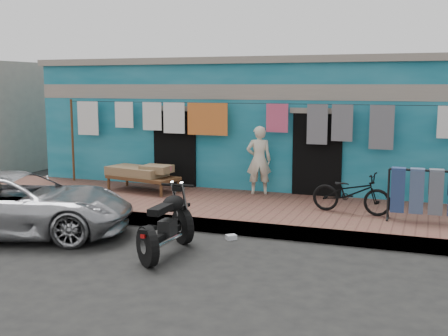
{
  "coord_description": "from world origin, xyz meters",
  "views": [
    {
      "loc": [
        3.67,
        -7.89,
        2.72
      ],
      "look_at": [
        0.0,
        2.0,
        1.15
      ],
      "focal_mm": 45.0,
      "sensor_mm": 36.0,
      "label": 1
    }
  ],
  "objects_px": {
    "motorcycle": "(166,222)",
    "jeans_rack": "(445,195)",
    "bicycle": "(351,188)",
    "charpoy": "(143,178)",
    "car": "(17,203)",
    "seated_person": "(259,160)"
  },
  "relations": [
    {
      "from": "motorcycle",
      "to": "charpoy",
      "type": "xyz_separation_m",
      "value": [
        -2.34,
        3.55,
        0.01
      ]
    },
    {
      "from": "jeans_rack",
      "to": "seated_person",
      "type": "bearing_deg",
      "value": 160.23
    },
    {
      "from": "car",
      "to": "seated_person",
      "type": "height_order",
      "value": "seated_person"
    },
    {
      "from": "bicycle",
      "to": "motorcycle",
      "type": "distance_m",
      "value": 3.87
    },
    {
      "from": "motorcycle",
      "to": "charpoy",
      "type": "distance_m",
      "value": 4.25
    },
    {
      "from": "seated_person",
      "to": "jeans_rack",
      "type": "distance_m",
      "value": 4.19
    },
    {
      "from": "car",
      "to": "motorcycle",
      "type": "xyz_separation_m",
      "value": [
        3.05,
        -0.11,
        -0.06
      ]
    },
    {
      "from": "bicycle",
      "to": "jeans_rack",
      "type": "height_order",
      "value": "jeans_rack"
    },
    {
      "from": "car",
      "to": "bicycle",
      "type": "height_order",
      "value": "bicycle"
    },
    {
      "from": "bicycle",
      "to": "charpoy",
      "type": "distance_m",
      "value": 4.92
    },
    {
      "from": "car",
      "to": "jeans_rack",
      "type": "bearing_deg",
      "value": -90.15
    },
    {
      "from": "car",
      "to": "charpoy",
      "type": "height_order",
      "value": "car"
    },
    {
      "from": "motorcycle",
      "to": "jeans_rack",
      "type": "height_order",
      "value": "jeans_rack"
    },
    {
      "from": "bicycle",
      "to": "charpoy",
      "type": "relative_size",
      "value": 0.79
    },
    {
      "from": "bicycle",
      "to": "car",
      "type": "bearing_deg",
      "value": 124.54
    },
    {
      "from": "bicycle",
      "to": "charpoy",
      "type": "bearing_deg",
      "value": 90.54
    },
    {
      "from": "seated_person",
      "to": "motorcycle",
      "type": "bearing_deg",
      "value": 66.17
    },
    {
      "from": "bicycle",
      "to": "motorcycle",
      "type": "bearing_deg",
      "value": 146.91
    },
    {
      "from": "motorcycle",
      "to": "car",
      "type": "bearing_deg",
      "value": 177.0
    },
    {
      "from": "charpoy",
      "to": "jeans_rack",
      "type": "height_order",
      "value": "jeans_rack"
    },
    {
      "from": "motorcycle",
      "to": "jeans_rack",
      "type": "bearing_deg",
      "value": 32.31
    },
    {
      "from": "jeans_rack",
      "to": "car",
      "type": "bearing_deg",
      "value": -159.99
    }
  ]
}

